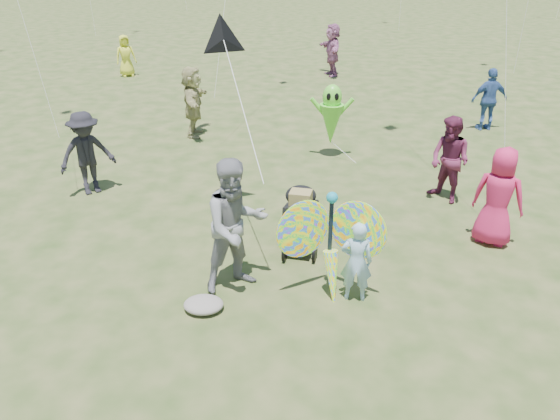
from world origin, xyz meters
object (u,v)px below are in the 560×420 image
object	(u,v)px
crowd_b	(87,153)
butterfly_kite	(331,245)
child_girl	(356,262)
crowd_e	(450,160)
crowd_c	(489,100)
crowd_j	(332,50)
jogging_stroller	(300,216)
crowd_d	(193,102)
crowd_a	(498,197)
alien_kite	(331,117)
adult_man	(236,226)
crowd_g	(126,56)

from	to	relation	value
crowd_b	butterfly_kite	xyz separation A→B (m)	(4.72, -3.40, -0.02)
child_girl	crowd_e	world-z (taller)	crowd_e
child_girl	crowd_c	world-z (taller)	crowd_c
crowd_j	butterfly_kite	bearing A→B (deg)	-17.10
child_girl	crowd_c	bearing A→B (deg)	-114.05
jogging_stroller	butterfly_kite	bearing A→B (deg)	-61.31
crowd_d	jogging_stroller	bearing A→B (deg)	-155.75
child_girl	crowd_b	size ratio (longest dim) A/B	0.73
crowd_j	crowd_d	bearing A→B (deg)	-42.71
crowd_a	alien_kite	xyz separation A→B (m)	(-2.60, 4.00, 0.12)
adult_man	crowd_d	xyz separation A→B (m)	(-1.93, 6.95, -0.10)
adult_man	jogging_stroller	bearing A→B (deg)	20.45
adult_man	crowd_a	distance (m)	4.45
crowd_c	crowd_g	xyz separation A→B (m)	(-11.67, 6.02, -0.07)
crowd_e	jogging_stroller	xyz separation A→B (m)	(-2.86, -2.02, -0.24)
child_girl	crowd_a	xyz separation A→B (m)	(2.47, 1.76, 0.23)
adult_man	crowd_e	distance (m)	4.93
adult_man	crowd_e	size ratio (longest dim) A/B	1.19
crowd_b	butterfly_kite	distance (m)	5.81
crowd_j	jogging_stroller	size ratio (longest dim) A/B	1.74
child_girl	crowd_c	xyz separation A→B (m)	(4.18, 8.04, 0.21)
crowd_a	crowd_b	distance (m)	7.74
crowd_g	butterfly_kite	world-z (taller)	butterfly_kite
crowd_a	crowd_b	size ratio (longest dim) A/B	1.00
crowd_a	crowd_c	world-z (taller)	crowd_a
jogging_stroller	butterfly_kite	distance (m)	1.41
crowd_e	adult_man	bearing A→B (deg)	-86.86
adult_man	jogging_stroller	xyz separation A→B (m)	(0.92, 1.15, -0.40)
alien_kite	crowd_d	bearing A→B (deg)	157.58
crowd_b	crowd_d	xyz separation A→B (m)	(1.44, 3.72, 0.06)
crowd_g	alien_kite	distance (m)	11.10
crowd_c	crowd_d	size ratio (longest dim) A/B	0.92
adult_man	crowd_b	size ratio (longest dim) A/B	1.19
crowd_e	crowd_b	bearing A→B (deg)	-127.34
adult_man	butterfly_kite	distance (m)	1.38
adult_man	crowd_a	bearing A→B (deg)	-11.17
crowd_b	crowd_d	size ratio (longest dim) A/B	0.94
crowd_j	alien_kite	world-z (taller)	crowd_j
crowd_g	adult_man	bearing A→B (deg)	-96.63
crowd_a	child_girl	bearing A→B (deg)	64.03
crowd_a	crowd_c	bearing A→B (deg)	-76.67
crowd_a	crowd_g	bearing A→B (deg)	-22.43
child_girl	crowd_a	world-z (taller)	crowd_a
crowd_b	crowd_e	size ratio (longest dim) A/B	1.00
crowd_c	crowd_g	world-z (taller)	crowd_c
child_girl	crowd_c	size ratio (longest dim) A/B	0.74
child_girl	crowd_j	world-z (taller)	crowd_j
crowd_c	crowd_e	distance (m)	5.08
child_girl	crowd_a	size ratio (longest dim) A/B	0.73
child_girl	butterfly_kite	size ratio (longest dim) A/B	0.68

